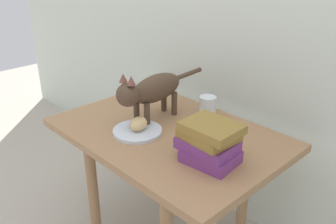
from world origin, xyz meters
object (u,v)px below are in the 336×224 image
Objects in this scene: side_table at (168,148)px; candle_jar at (208,107)px; cat at (151,90)px; plate at (137,131)px; bread_roll at (138,124)px; book_stack at (210,142)px.

candle_jar is (0.01, 0.22, 0.11)m from side_table.
cat is at bearing -122.71° from candle_jar.
candle_jar is at bearing 75.25° from plate.
plate is at bearing -139.25° from bread_roll.
candle_jar is (0.08, 0.31, -0.00)m from bread_roll.
cat is 0.38m from book_stack.
book_stack is 2.38× the size of candle_jar.
plate is 2.21× the size of candle_jar.
side_table is 10.97× the size of bread_roll.
side_table is at bearing 168.34° from book_stack.
bread_roll is 0.32m from book_stack.
book_stack reaches higher than side_table.
cat reaches higher than plate.
cat is at bearing 111.89° from plate.
plate is at bearing -125.46° from side_table.
plate is 0.03m from bread_roll.
bread_roll is at bearing -65.82° from cat.
bread_roll is 0.32m from candle_jar.
candle_jar is (0.08, 0.31, 0.03)m from plate.
plate is 2.35× the size of bread_roll.
side_table is 0.16m from bread_roll.
book_stack is at bearing 7.52° from bread_roll.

